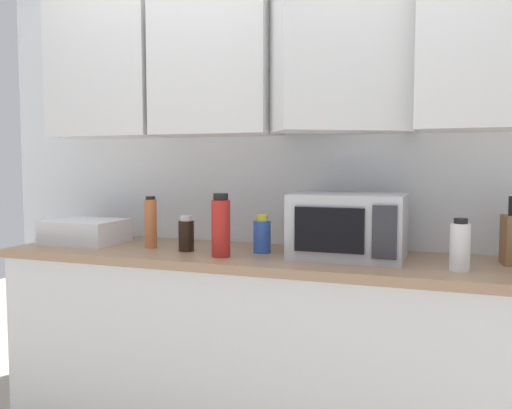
{
  "coord_description": "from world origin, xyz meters",
  "views": [
    {
      "loc": [
        0.77,
        -2.56,
        1.31
      ],
      "look_at": [
        -0.07,
        -0.25,
        1.12
      ],
      "focal_mm": 37.16,
      "sensor_mm": 36.0,
      "label": 1
    }
  ],
  "objects_px": {
    "microwave": "(349,226)",
    "bottle_soy_dark": "(186,234)",
    "bottle_blue_cleaner": "(262,235)",
    "bottle_white_jar": "(460,246)",
    "dish_rack": "(85,231)",
    "bottle_spice_jar": "(151,223)",
    "bottle_red_sauce": "(221,226)"
  },
  "relations": [
    {
      "from": "bottle_blue_cleaner",
      "to": "bottle_red_sauce",
      "type": "bearing_deg",
      "value": -129.78
    },
    {
      "from": "bottle_red_sauce",
      "to": "bottle_white_jar",
      "type": "bearing_deg",
      "value": 1.85
    },
    {
      "from": "dish_rack",
      "to": "bottle_blue_cleaner",
      "type": "xyz_separation_m",
      "value": [
        0.97,
        0.02,
        0.02
      ]
    },
    {
      "from": "bottle_white_jar",
      "to": "bottle_soy_dark",
      "type": "bearing_deg",
      "value": 177.41
    },
    {
      "from": "microwave",
      "to": "bottle_blue_cleaner",
      "type": "height_order",
      "value": "microwave"
    },
    {
      "from": "dish_rack",
      "to": "bottle_spice_jar",
      "type": "xyz_separation_m",
      "value": [
        0.41,
        -0.03,
        0.06
      ]
    },
    {
      "from": "bottle_red_sauce",
      "to": "bottle_white_jar",
      "type": "height_order",
      "value": "bottle_red_sauce"
    },
    {
      "from": "microwave",
      "to": "bottle_white_jar",
      "type": "height_order",
      "value": "microwave"
    },
    {
      "from": "bottle_soy_dark",
      "to": "bottle_spice_jar",
      "type": "bearing_deg",
      "value": 172.02
    },
    {
      "from": "bottle_spice_jar",
      "to": "microwave",
      "type": "bearing_deg",
      "value": 3.52
    },
    {
      "from": "bottle_spice_jar",
      "to": "bottle_white_jar",
      "type": "distance_m",
      "value": 1.41
    },
    {
      "from": "dish_rack",
      "to": "bottle_spice_jar",
      "type": "relative_size",
      "value": 1.51
    },
    {
      "from": "microwave",
      "to": "bottle_spice_jar",
      "type": "distance_m",
      "value": 0.96
    },
    {
      "from": "bottle_spice_jar",
      "to": "bottle_blue_cleaner",
      "type": "distance_m",
      "value": 0.56
    },
    {
      "from": "bottle_spice_jar",
      "to": "bottle_white_jar",
      "type": "height_order",
      "value": "bottle_spice_jar"
    },
    {
      "from": "bottle_soy_dark",
      "to": "bottle_blue_cleaner",
      "type": "relative_size",
      "value": 0.94
    },
    {
      "from": "bottle_spice_jar",
      "to": "bottle_blue_cleaner",
      "type": "xyz_separation_m",
      "value": [
        0.56,
        0.05,
        -0.04
      ]
    },
    {
      "from": "bottle_blue_cleaner",
      "to": "dish_rack",
      "type": "bearing_deg",
      "value": -178.85
    },
    {
      "from": "bottle_red_sauce",
      "to": "microwave",
      "type": "bearing_deg",
      "value": 18.14
    },
    {
      "from": "bottle_red_sauce",
      "to": "bottle_soy_dark",
      "type": "xyz_separation_m",
      "value": [
        -0.22,
        0.09,
        -0.06
      ]
    },
    {
      "from": "microwave",
      "to": "bottle_soy_dark",
      "type": "xyz_separation_m",
      "value": [
        -0.75,
        -0.09,
        -0.06
      ]
    },
    {
      "from": "microwave",
      "to": "bottle_soy_dark",
      "type": "height_order",
      "value": "microwave"
    },
    {
      "from": "microwave",
      "to": "bottle_red_sauce",
      "type": "distance_m",
      "value": 0.56
    },
    {
      "from": "bottle_blue_cleaner",
      "to": "bottle_white_jar",
      "type": "relative_size",
      "value": 0.88
    },
    {
      "from": "bottle_blue_cleaner",
      "to": "bottle_white_jar",
      "type": "distance_m",
      "value": 0.86
    },
    {
      "from": "bottle_white_jar",
      "to": "bottle_blue_cleaner",
      "type": "bearing_deg",
      "value": 171.26
    },
    {
      "from": "bottle_white_jar",
      "to": "dish_rack",
      "type": "bearing_deg",
      "value": 176.5
    },
    {
      "from": "bottle_red_sauce",
      "to": "bottle_white_jar",
      "type": "distance_m",
      "value": 0.99
    },
    {
      "from": "bottle_blue_cleaner",
      "to": "microwave",
      "type": "bearing_deg",
      "value": 1.7
    },
    {
      "from": "microwave",
      "to": "dish_rack",
      "type": "bearing_deg",
      "value": -178.69
    },
    {
      "from": "dish_rack",
      "to": "bottle_soy_dark",
      "type": "bearing_deg",
      "value": -5.27
    },
    {
      "from": "bottle_red_sauce",
      "to": "bottle_soy_dark",
      "type": "bearing_deg",
      "value": 158.19
    }
  ]
}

